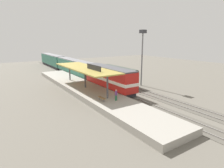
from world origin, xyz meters
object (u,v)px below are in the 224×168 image
Objects in this scene: locomotive at (109,78)px; passenger_carriage_rear at (52,60)px; light_mast at (142,46)px; person_waiting at (116,94)px; platform_bench at (102,98)px; passenger_carriage_front at (74,67)px; freight_car at (117,75)px.

passenger_carriage_rear is at bearing 90.00° from locomotive.
passenger_carriage_rear is 40.72m from light_mast.
person_waiting is at bearing -146.59° from light_mast.
passenger_carriage_front is (6.00, 25.49, 0.97)m from platform_bench.
locomotive is at bearing -138.75° from freight_car.
passenger_carriage_front is at bearing 108.23° from freight_car.
person_waiting is (-4.18, -47.40, -0.46)m from passenger_carriage_rear.
passenger_carriage_front is 1.71× the size of light_mast.
freight_car is (4.60, 4.03, -0.44)m from locomotive.
platform_bench is at bearing 148.66° from person_waiting.
light_mast reaches higher than person_waiting.
freight_car is at bearing -71.77° from passenger_carriage_front.
passenger_carriage_front reaches higher than freight_car.
light_mast is at bearing -67.36° from passenger_carriage_front.
light_mast reaches higher than platform_bench.
freight_car reaches higher than person_waiting.
light_mast is at bearing 33.41° from person_waiting.
platform_bench is 2.20m from person_waiting.
light_mast reaches higher than locomotive.
platform_bench is 46.69m from passenger_carriage_rear.
light_mast is (7.80, -18.70, 6.08)m from passenger_carriage_front.
freight_car is 15.38m from person_waiting.
locomotive is at bearing -90.00° from passenger_carriage_rear.
passenger_carriage_rear reaches higher than platform_bench.
freight_car is at bearing 55.22° from person_waiting.
light_mast is at bearing -5.14° from locomotive.
platform_bench is 26.21m from passenger_carriage_front.
passenger_carriage_front is at bearing 90.00° from locomotive.
passenger_carriage_front is 26.93m from person_waiting.
passenger_carriage_rear is at bearing 84.97° from person_waiting.
passenger_carriage_front is at bearing 81.08° from person_waiting.
passenger_carriage_rear reaches higher than freight_car.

